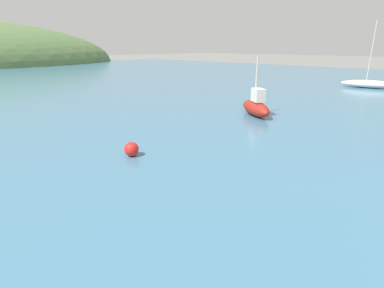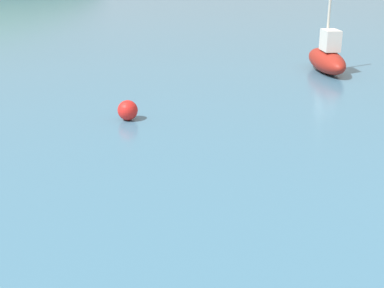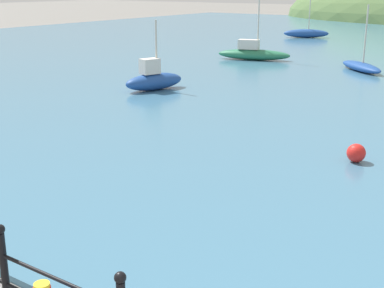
{
  "view_description": "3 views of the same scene",
  "coord_description": "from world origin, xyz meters",
  "px_view_note": "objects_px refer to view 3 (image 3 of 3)",
  "views": [
    {
      "loc": [
        -6.63,
        2.51,
        3.06
      ],
      "look_at": [
        -2.57,
        6.55,
        1.18
      ],
      "focal_mm": 28.0,
      "sensor_mm": 36.0,
      "label": 1
    },
    {
      "loc": [
        -7.66,
        0.4,
        3.27
      ],
      "look_at": [
        -3.93,
        5.07,
        1.14
      ],
      "focal_mm": 50.0,
      "sensor_mm": 36.0,
      "label": 2
    },
    {
      "loc": [
        1.15,
        -1.81,
        3.82
      ],
      "look_at": [
        -4.09,
        5.78,
        1.06
      ],
      "focal_mm": 50.0,
      "sensor_mm": 36.0,
      "label": 3
    }
  ],
  "objects_px": {
    "boat_white_sailboat": "(253,53)",
    "boat_red_dinghy": "(306,33)",
    "boat_blue_hull": "(361,66)",
    "boat_green_fishing": "(154,79)",
    "mooring_buoy": "(356,153)"
  },
  "relations": [
    {
      "from": "boat_blue_hull",
      "to": "boat_green_fishing",
      "type": "xyz_separation_m",
      "value": [
        -4.85,
        -8.72,
        0.17
      ]
    },
    {
      "from": "boat_red_dinghy",
      "to": "mooring_buoy",
      "type": "relative_size",
      "value": 7.87
    },
    {
      "from": "boat_red_dinghy",
      "to": "boat_blue_hull",
      "type": "bearing_deg",
      "value": -58.06
    },
    {
      "from": "boat_green_fishing",
      "to": "mooring_buoy",
      "type": "bearing_deg",
      "value": -24.47
    },
    {
      "from": "boat_white_sailboat",
      "to": "boat_red_dinghy",
      "type": "distance_m",
      "value": 12.96
    },
    {
      "from": "boat_red_dinghy",
      "to": "boat_white_sailboat",
      "type": "bearing_deg",
      "value": -78.77
    },
    {
      "from": "boat_red_dinghy",
      "to": "boat_green_fishing",
      "type": "distance_m",
      "value": 22.23
    },
    {
      "from": "boat_white_sailboat",
      "to": "boat_blue_hull",
      "type": "xyz_separation_m",
      "value": [
        5.73,
        -0.53,
        -0.14
      ]
    },
    {
      "from": "boat_white_sailboat",
      "to": "boat_blue_hull",
      "type": "bearing_deg",
      "value": -5.32
    },
    {
      "from": "boat_blue_hull",
      "to": "mooring_buoy",
      "type": "bearing_deg",
      "value": -72.68
    },
    {
      "from": "boat_white_sailboat",
      "to": "boat_red_dinghy",
      "type": "height_order",
      "value": "boat_white_sailboat"
    },
    {
      "from": "boat_white_sailboat",
      "to": "boat_red_dinghy",
      "type": "relative_size",
      "value": 1.44
    },
    {
      "from": "mooring_buoy",
      "to": "boat_white_sailboat",
      "type": "bearing_deg",
      "value": 126.18
    },
    {
      "from": "boat_green_fishing",
      "to": "boat_blue_hull",
      "type": "bearing_deg",
      "value": 60.94
    },
    {
      "from": "boat_blue_hull",
      "to": "boat_red_dinghy",
      "type": "relative_size",
      "value": 0.9
    }
  ]
}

